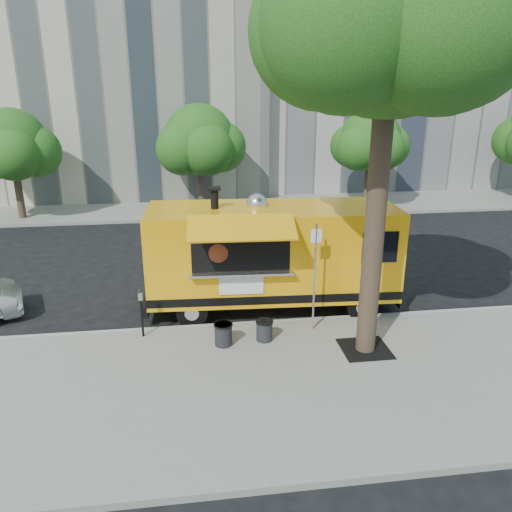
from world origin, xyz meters
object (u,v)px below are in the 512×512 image
at_px(food_truck, 271,254).
at_px(far_tree_a, 12,144).
at_px(far_tree_c, 370,140).
at_px(sign_post, 315,271).
at_px(parking_meter, 141,308).
at_px(street_tree, 392,4).
at_px(trash_bin_right, 264,330).
at_px(far_tree_b, 199,140).
at_px(trash_bin_left, 223,334).

bearing_deg(food_truck, far_tree_a, 134.40).
relative_size(far_tree_c, sign_post, 1.74).
distance_m(far_tree_a, far_tree_c, 18.00).
height_order(far_tree_c, parking_meter, far_tree_c).
xyz_separation_m(street_tree, far_tree_c, (5.40, 15.20, -4.30)).
xyz_separation_m(far_tree_a, trash_bin_right, (10.15, -14.28, -3.33)).
bearing_deg(far_tree_b, far_tree_a, -177.46).
height_order(street_tree, parking_meter, street_tree).
bearing_deg(food_truck, far_tree_c, 61.79).
bearing_deg(far_tree_a, trash_bin_right, -54.60).
xyz_separation_m(street_tree, parking_meter, (-5.60, 1.45, -7.03)).
relative_size(far_tree_c, trash_bin_right, 9.47).
bearing_deg(far_tree_c, far_tree_a, -179.68).
distance_m(sign_post, trash_bin_right, 2.03).
relative_size(far_tree_a, sign_post, 1.79).
height_order(far_tree_b, food_truck, far_tree_b).
bearing_deg(far_tree_a, sign_post, -50.17).
distance_m(far_tree_a, trash_bin_right, 17.84).
distance_m(parking_meter, trash_bin_left, 2.27).
xyz_separation_m(far_tree_c, trash_bin_right, (-7.85, -14.38, -3.27)).
relative_size(far_tree_c, food_truck, 0.68).
bearing_deg(sign_post, far_tree_a, 129.83).
bearing_deg(street_tree, far_tree_b, 103.08).
relative_size(far_tree_a, food_truck, 0.70).
xyz_separation_m(far_tree_a, far_tree_c, (18.00, 0.10, -0.06)).
height_order(far_tree_a, far_tree_b, far_tree_b).
height_order(street_tree, far_tree_b, street_tree).
bearing_deg(trash_bin_left, food_truck, 55.43).
bearing_deg(far_tree_b, parking_meter, -98.10).
bearing_deg(trash_bin_right, far_tree_c, 61.38).
bearing_deg(far_tree_a, far_tree_b, 2.54).
bearing_deg(parking_meter, street_tree, -14.52).
xyz_separation_m(far_tree_c, parking_meter, (-11.00, -13.75, -2.74)).
distance_m(street_tree, trash_bin_left, 8.36).
xyz_separation_m(street_tree, trash_bin_right, (-2.45, 0.82, -7.57)).
height_order(far_tree_b, sign_post, far_tree_b).
bearing_deg(far_tree_c, food_truck, -121.03).
xyz_separation_m(far_tree_a, far_tree_b, (9.00, 0.40, 0.06)).
xyz_separation_m(far_tree_c, food_truck, (-7.31, -12.15, -1.96)).
distance_m(sign_post, food_truck, 2.00).
xyz_separation_m(street_tree, far_tree_a, (-12.60, 15.10, -4.24)).
relative_size(street_tree, far_tree_a, 1.92).
xyz_separation_m(street_tree, food_truck, (-1.91, 3.05, -6.26)).
distance_m(street_tree, far_tree_b, 16.45).
xyz_separation_m(far_tree_a, sign_post, (11.55, -13.85, -1.93)).
xyz_separation_m(far_tree_b, food_truck, (1.69, -12.45, -2.08)).
xyz_separation_m(far_tree_c, sign_post, (-6.45, -13.95, -1.87)).
xyz_separation_m(far_tree_a, trash_bin_left, (9.08, -14.39, -3.31)).
xyz_separation_m(far_tree_b, parking_meter, (-2.00, -14.05, -2.85)).
height_order(far_tree_b, parking_meter, far_tree_b).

